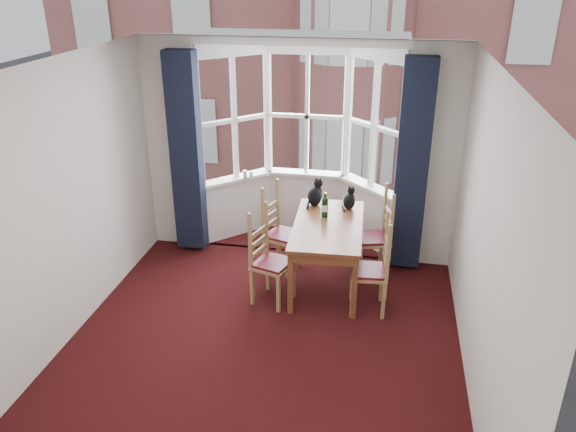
% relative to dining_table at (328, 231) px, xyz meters
% --- Properties ---
extents(floor, '(4.50, 4.50, 0.00)m').
position_rel_dining_table_xyz_m(floor, '(-0.50, -1.46, -0.71)').
color(floor, black).
rests_on(floor, ground).
extents(ceiling, '(4.50, 4.50, 0.00)m').
position_rel_dining_table_xyz_m(ceiling, '(-0.50, -1.46, 2.09)').
color(ceiling, white).
rests_on(ceiling, floor).
extents(wall_left, '(0.00, 4.50, 4.50)m').
position_rel_dining_table_xyz_m(wall_left, '(-2.50, -1.46, 0.69)').
color(wall_left, silver).
rests_on(wall_left, floor).
extents(wall_right, '(0.00, 4.50, 4.50)m').
position_rel_dining_table_xyz_m(wall_right, '(1.50, -1.46, 0.69)').
color(wall_right, silver).
rests_on(wall_right, floor).
extents(wall_near, '(4.00, 0.00, 4.00)m').
position_rel_dining_table_xyz_m(wall_near, '(-0.50, -3.71, 0.69)').
color(wall_near, silver).
rests_on(wall_near, floor).
extents(wall_back_pier_left, '(0.70, 0.12, 2.80)m').
position_rel_dining_table_xyz_m(wall_back_pier_left, '(-2.15, 0.79, 0.69)').
color(wall_back_pier_left, silver).
rests_on(wall_back_pier_left, floor).
extents(wall_back_pier_right, '(0.70, 0.12, 2.80)m').
position_rel_dining_table_xyz_m(wall_back_pier_right, '(1.15, 0.79, 0.69)').
color(wall_back_pier_right, silver).
rests_on(wall_back_pier_right, floor).
extents(bay_window, '(2.76, 0.94, 2.80)m').
position_rel_dining_table_xyz_m(bay_window, '(-0.50, 1.29, 0.69)').
color(bay_window, white).
rests_on(bay_window, floor).
extents(curtain_left, '(0.38, 0.22, 2.60)m').
position_rel_dining_table_xyz_m(curtain_left, '(-1.92, 0.61, 0.64)').
color(curtain_left, black).
rests_on(curtain_left, floor).
extents(curtain_right, '(0.38, 0.22, 2.60)m').
position_rel_dining_table_xyz_m(curtain_right, '(0.92, 0.61, 0.64)').
color(curtain_right, black).
rests_on(curtain_right, floor).
extents(dining_table, '(0.86, 1.52, 0.80)m').
position_rel_dining_table_xyz_m(dining_table, '(0.00, 0.00, 0.00)').
color(dining_table, brown).
rests_on(dining_table, floor).
extents(chair_left_near, '(0.51, 0.52, 0.92)m').
position_rel_dining_table_xyz_m(chair_left_near, '(-0.65, -0.47, -0.23)').
color(chair_left_near, '#A1824E').
rests_on(chair_left_near, floor).
extents(chair_left_far, '(0.51, 0.52, 0.92)m').
position_rel_dining_table_xyz_m(chair_left_far, '(-0.67, 0.28, -0.23)').
color(chair_left_far, '#A1824E').
rests_on(chair_left_far, floor).
extents(chair_right_near, '(0.43, 0.45, 0.92)m').
position_rel_dining_table_xyz_m(chair_right_near, '(0.60, -0.46, -0.23)').
color(chair_right_near, '#A1824E').
rests_on(chair_right_near, floor).
extents(chair_right_far, '(0.49, 0.51, 0.92)m').
position_rel_dining_table_xyz_m(chair_right_far, '(0.60, 0.37, -0.23)').
color(chair_right_far, '#A1824E').
rests_on(chair_right_far, floor).
extents(cat_left, '(0.25, 0.29, 0.35)m').
position_rel_dining_table_xyz_m(cat_left, '(-0.23, 0.55, 0.23)').
color(cat_left, black).
rests_on(cat_left, dining_table).
extents(cat_right, '(0.18, 0.23, 0.28)m').
position_rel_dining_table_xyz_m(cat_right, '(0.20, 0.51, 0.20)').
color(cat_right, black).
rests_on(cat_right, dining_table).
extents(wine_bottle, '(0.08, 0.08, 0.31)m').
position_rel_dining_table_xyz_m(wine_bottle, '(-0.07, 0.20, 0.23)').
color(wine_bottle, black).
rests_on(wine_bottle, dining_table).
extents(candle_tall, '(0.06, 0.06, 0.11)m').
position_rel_dining_table_xyz_m(candle_tall, '(-1.29, 1.14, 0.22)').
color(candle_tall, white).
rests_on(candle_tall, bay_window).
extents(candle_short, '(0.06, 0.06, 0.09)m').
position_rel_dining_table_xyz_m(candle_short, '(-1.22, 1.17, 0.21)').
color(candle_short, white).
rests_on(candle_short, bay_window).
extents(street, '(80.00, 80.00, 0.00)m').
position_rel_dining_table_xyz_m(street, '(-0.50, 30.79, -6.71)').
color(street, '#333335').
rests_on(street, ground).
extents(tenement_building, '(18.40, 7.80, 15.20)m').
position_rel_dining_table_xyz_m(tenement_building, '(-0.50, 12.55, 0.89)').
color(tenement_building, '#A15953').
rests_on(tenement_building, street).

